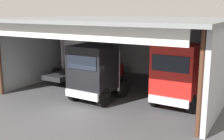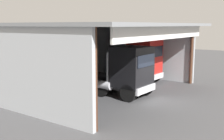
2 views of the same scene
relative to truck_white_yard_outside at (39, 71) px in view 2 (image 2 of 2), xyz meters
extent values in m
plane|color=#4C4C4F|center=(4.49, -6.37, -1.96)|extent=(80.00, 80.00, 0.00)
cube|color=#ADB2B7|center=(4.49, 4.34, 0.46)|extent=(13.52, 0.24, 4.85)
cube|color=#ADB2B7|center=(-2.27, -1.01, 0.46)|extent=(0.24, 10.71, 4.85)
cube|color=#ADB2B7|center=(11.25, -1.01, 0.46)|extent=(0.24, 10.71, 4.85)
cube|color=gray|center=(4.49, -1.61, 2.99)|extent=(14.12, 11.89, 0.20)
cylinder|color=#4C2D1E|center=(-2.02, -6.22, 0.46)|extent=(0.24, 0.24, 4.85)
cylinder|color=#4C2D1E|center=(11.00, -6.22, 0.46)|extent=(0.24, 0.24, 4.85)
cube|color=white|center=(4.49, -6.84, 2.54)|extent=(12.17, 0.12, 0.90)
cube|color=white|center=(-0.02, 0.33, 0.34)|extent=(2.40, 2.30, 2.99)
cube|color=black|center=(-0.01, 1.49, 0.87)|extent=(2.03, 0.08, 0.90)
cube|color=silver|center=(-0.01, 1.52, -1.25)|extent=(2.27, 0.18, 0.44)
cube|color=#232326|center=(-0.03, -1.75, -1.22)|extent=(1.82, 3.78, 0.36)
cylinder|color=silver|center=(-1.10, -0.96, 0.17)|extent=(0.18, 0.18, 3.14)
cylinder|color=silver|center=(1.05, -0.97, 0.17)|extent=(0.18, 0.18, 3.14)
cylinder|color=silver|center=(1.04, -1.45, -1.10)|extent=(0.57, 1.20, 0.56)
cylinder|color=black|center=(-1.06, 0.79, -1.40)|extent=(0.31, 1.13, 1.13)
cylinder|color=black|center=(1.03, 0.78, -1.40)|extent=(0.31, 1.13, 1.13)
cylinder|color=black|center=(-1.07, -1.74, -1.40)|extent=(0.31, 1.13, 1.13)
cylinder|color=black|center=(1.01, -1.75, -1.40)|extent=(0.31, 1.13, 1.13)
cube|color=black|center=(4.20, -4.47, 0.20)|extent=(2.52, 2.21, 2.68)
cube|color=black|center=(4.17, -5.55, 0.67)|extent=(2.09, 0.12, 0.80)
cube|color=silver|center=(4.16, -5.58, -1.24)|extent=(2.34, 0.23, 0.44)
cube|color=#232326|center=(4.26, -2.63, -1.21)|extent=(1.95, 3.41, 0.36)
cylinder|color=silver|center=(5.34, -3.29, -0.11)|extent=(0.18, 0.18, 2.55)
cylinder|color=silver|center=(3.13, -3.22, -0.11)|extent=(0.18, 0.18, 2.55)
cylinder|color=silver|center=(3.14, -2.89, -1.09)|extent=(0.60, 1.22, 0.56)
cylinder|color=black|center=(5.26, -4.93, -1.39)|extent=(0.34, 1.16, 1.15)
cylinder|color=black|center=(3.11, -4.86, -1.39)|extent=(0.34, 1.16, 1.15)
cylinder|color=black|center=(5.34, -2.66, -1.39)|extent=(0.34, 1.16, 1.15)
cylinder|color=black|center=(3.18, -2.59, -1.39)|extent=(0.34, 1.16, 1.15)
cube|color=red|center=(8.90, -2.92, 0.29)|extent=(2.44, 2.26, 2.94)
cube|color=black|center=(8.89, -4.05, 0.81)|extent=(2.05, 0.09, 0.88)
cube|color=silver|center=(8.89, -4.08, -1.28)|extent=(2.29, 0.20, 0.44)
cube|color=#232326|center=(8.93, -1.28, -1.25)|extent=(1.86, 3.01, 0.36)
cylinder|color=silver|center=(10.01, -1.67, -0.12)|extent=(0.18, 0.18, 2.61)
cylinder|color=silver|center=(7.84, -1.64, -0.12)|extent=(0.18, 0.18, 2.61)
cylinder|color=silver|center=(7.84, -1.56, -1.13)|extent=(0.58, 1.21, 0.56)
cylinder|color=black|center=(9.95, -3.38, -1.43)|extent=(0.32, 1.08, 1.08)
cylinder|color=black|center=(7.84, -3.34, -1.43)|extent=(0.32, 1.08, 1.08)
cylinder|color=black|center=(9.99, -1.29, -1.43)|extent=(0.32, 1.08, 1.08)
cylinder|color=black|center=(7.88, -1.26, -1.43)|extent=(0.32, 1.08, 1.08)
cylinder|color=#B21E19|center=(2.16, 2.88, -1.49)|extent=(0.58, 0.58, 0.94)
cube|color=black|center=(6.58, 2.66, -1.46)|extent=(0.90, 0.60, 1.00)
camera|label=1|loc=(13.54, -18.23, 3.57)|focal=44.93mm
camera|label=2|loc=(-11.64, -13.90, 2.96)|focal=44.10mm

